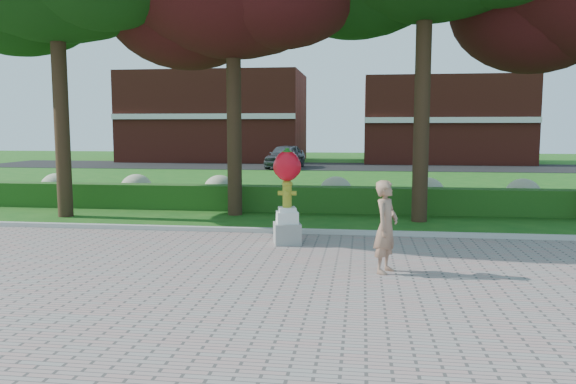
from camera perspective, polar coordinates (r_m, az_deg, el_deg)
The scene contains 11 objects.
ground at distance 11.20m, azimuth -2.27°, elevation -7.21°, with size 100.00×100.00×0.00m, color #165114.
walkway at distance 7.46m, azimuth -7.69°, elevation -14.28°, with size 40.00×14.00×0.04m, color gray.
curb at distance 14.09m, azimuth -0.18°, elevation -4.04°, with size 40.00×0.18×0.15m, color #ADADA5.
lawn_hedge at distance 17.96m, azimuth 1.54°, elevation -0.69°, with size 24.00×0.70×0.80m, color #144714.
hydrangea_row at distance 18.89m, azimuth 3.59°, elevation 0.11°, with size 20.10×1.10×0.99m.
street at distance 38.86m, azimuth 4.81°, elevation 2.61°, with size 50.00×8.00×0.02m, color black.
building_left at distance 46.28m, azimuth -7.35°, elevation 7.53°, with size 14.00×8.00×7.00m, color maroon.
building_right at distance 45.14m, azimuth 15.50°, elevation 7.00°, with size 12.00×8.00×6.40m, color maroon.
hydrant_sculpture at distance 12.65m, azimuth -0.09°, elevation -0.15°, with size 0.71×0.71×2.17m.
woman at distance 10.31m, azimuth 9.93°, elevation -3.49°, with size 0.62×0.40×1.69m, color #A0745B.
parked_car at distance 37.19m, azimuth -0.28°, elevation 3.68°, with size 1.84×4.58×1.56m, color #44474C.
Camera 1 is at (1.87, -10.72, 2.67)m, focal length 35.00 mm.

